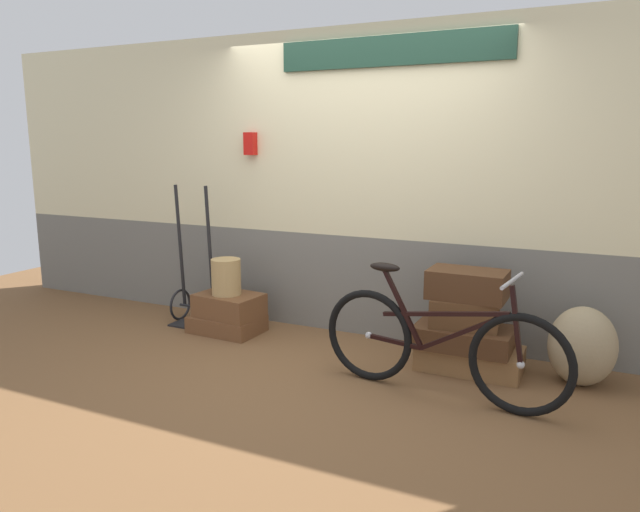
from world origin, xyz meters
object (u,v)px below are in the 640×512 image
(suitcase_0, at_px, (227,324))
(suitcase_4, at_px, (465,313))
(suitcase_2, at_px, (470,358))
(bicycle, at_px, (439,345))
(suitcase_5, at_px, (467,284))
(wicker_basket, at_px, (226,277))
(suitcase_3, at_px, (464,337))
(luggage_trolley, at_px, (195,293))
(burlap_sack, at_px, (582,346))
(suitcase_1, at_px, (229,305))

(suitcase_0, bearing_deg, suitcase_4, 1.75)
(suitcase_0, distance_m, suitcase_2, 2.14)
(suitcase_0, bearing_deg, bicycle, -12.35)
(suitcase_5, distance_m, wicker_basket, 2.09)
(suitcase_0, distance_m, suitcase_4, 2.13)
(suitcase_4, relative_size, wicker_basket, 1.52)
(suitcase_2, xyz_separation_m, suitcase_3, (-0.04, -0.03, 0.17))
(suitcase_0, relative_size, luggage_trolley, 0.47)
(suitcase_3, xyz_separation_m, suitcase_4, (0.00, -0.01, 0.18))
(luggage_trolley, bearing_deg, burlap_sack, -0.34)
(suitcase_3, bearing_deg, luggage_trolley, 178.23)
(wicker_basket, distance_m, luggage_trolley, 0.48)
(suitcase_4, height_order, luggage_trolley, luggage_trolley)
(suitcase_0, relative_size, suitcase_3, 0.88)
(luggage_trolley, height_order, burlap_sack, luggage_trolley)
(wicker_basket, bearing_deg, suitcase_4, -0.46)
(suitcase_1, relative_size, wicker_basket, 1.76)
(suitcase_0, height_order, suitcase_4, suitcase_4)
(burlap_sack, bearing_deg, suitcase_2, -176.00)
(suitcase_0, xyz_separation_m, burlap_sack, (2.89, 0.08, 0.21))
(burlap_sack, bearing_deg, wicker_basket, -178.40)
(suitcase_4, xyz_separation_m, burlap_sack, (0.79, 0.10, -0.16))
(suitcase_1, relative_size, suitcase_4, 1.16)
(burlap_sack, bearing_deg, bicycle, -144.41)
(luggage_trolley, relative_size, bicycle, 0.76)
(suitcase_2, xyz_separation_m, luggage_trolley, (-2.54, 0.07, 0.20))
(luggage_trolley, bearing_deg, suitcase_3, -2.40)
(suitcase_5, xyz_separation_m, luggage_trolley, (-2.50, 0.08, -0.36))
(suitcase_5, distance_m, luggage_trolley, 2.53)
(suitcase_4, bearing_deg, suitcase_1, 173.41)
(suitcase_1, height_order, suitcase_4, suitcase_4)
(suitcase_3, relative_size, burlap_sack, 1.24)
(suitcase_1, xyz_separation_m, wicker_basket, (-0.01, -0.01, 0.26))
(suitcase_2, distance_m, bicycle, 0.62)
(burlap_sack, bearing_deg, suitcase_1, -178.67)
(bicycle, bearing_deg, suitcase_0, 165.32)
(suitcase_3, relative_size, bicycle, 0.41)
(suitcase_0, distance_m, suitcase_5, 2.17)
(suitcase_0, xyz_separation_m, suitcase_2, (2.14, 0.02, 0.02))
(bicycle, bearing_deg, suitcase_4, 83.56)
(suitcase_1, relative_size, suitcase_2, 0.74)
(suitcase_4, distance_m, luggage_trolley, 2.51)
(wicker_basket, bearing_deg, bicycle, -14.63)
(suitcase_3, xyz_separation_m, wicker_basket, (-2.08, 0.00, 0.25))
(suitcase_1, bearing_deg, suitcase_4, 5.30)
(suitcase_1, distance_m, suitcase_5, 2.11)
(suitcase_1, relative_size, suitcase_3, 0.80)
(suitcase_0, distance_m, suitcase_1, 0.17)
(suitcase_4, bearing_deg, luggage_trolley, 171.57)
(suitcase_0, height_order, suitcase_3, suitcase_3)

